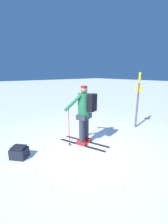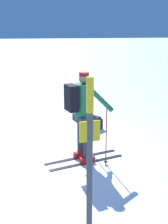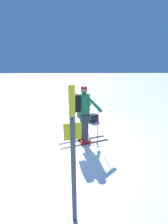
{
  "view_description": "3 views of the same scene",
  "coord_description": "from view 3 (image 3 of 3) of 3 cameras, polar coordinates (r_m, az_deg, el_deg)",
  "views": [
    {
      "loc": [
        3.07,
        -2.65,
        2.17
      ],
      "look_at": [
        -0.26,
        0.13,
        1.03
      ],
      "focal_mm": 24.0,
      "sensor_mm": 36.0,
      "label": 1
    },
    {
      "loc": [
        0.41,
        5.9,
        2.78
      ],
      "look_at": [
        -0.26,
        0.13,
        1.03
      ],
      "focal_mm": 50.0,
      "sensor_mm": 36.0,
      "label": 2
    },
    {
      "loc": [
        -0.12,
        4.49,
        2.42
      ],
      "look_at": [
        -0.26,
        0.13,
        1.03
      ],
      "focal_mm": 24.0,
      "sensor_mm": 36.0,
      "label": 3
    }
  ],
  "objects": [
    {
      "name": "ground_plane",
      "position": [
        5.1,
        -3.04,
        -10.66
      ],
      "size": [
        80.0,
        80.0,
        0.0
      ],
      "primitive_type": "plane",
      "color": "white"
    },
    {
      "name": "skier",
      "position": [
        4.56,
        -0.29,
        0.36
      ],
      "size": [
        1.65,
        1.02,
        1.81
      ],
      "color": "black",
      "rests_on": "ground_plane"
    },
    {
      "name": "dropped_backpack",
      "position": [
        6.62,
        3.43,
        -2.36
      ],
      "size": [
        0.52,
        0.51,
        0.32
      ],
      "color": "black",
      "rests_on": "ground_plane"
    },
    {
      "name": "trail_marker",
      "position": [
        2.13,
        -4.19,
        -14.22
      ],
      "size": [
        0.24,
        0.08,
        2.19
      ],
      "color": "#4C4C51",
      "rests_on": "ground_plane"
    }
  ]
}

